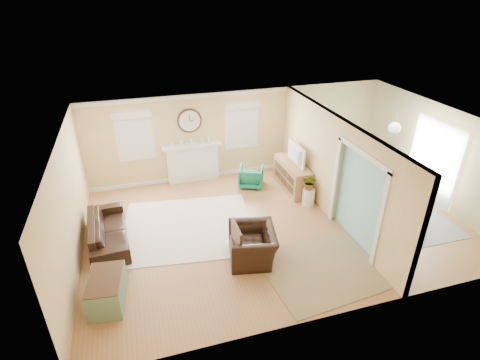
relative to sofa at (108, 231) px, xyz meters
name	(u,v)px	position (x,y,z in m)	size (l,w,h in m)	color
floor	(274,224)	(3.91, -0.42, -0.30)	(9.00, 9.00, 0.00)	#A06D3D
wall_back	(240,133)	(3.91, 2.58, 1.00)	(9.00, 0.02, 2.60)	tan
wall_front	(344,258)	(3.91, -3.42, 1.00)	(9.00, 0.02, 2.60)	tan
wall_left	(69,207)	(-0.59, -0.42, 1.00)	(0.02, 6.00, 2.60)	tan
wall_right	(437,155)	(8.41, -0.42, 1.00)	(0.02, 6.00, 2.60)	tan
ceiling	(279,124)	(3.91, -0.42, 2.30)	(9.00, 6.00, 0.02)	white
partition	(329,162)	(5.42, -0.14, 1.06)	(0.17, 6.00, 2.60)	tan
fireplace	(193,162)	(2.41, 2.46, 0.30)	(1.70, 0.30, 1.17)	white
wall_clock	(189,121)	(2.41, 2.55, 1.55)	(0.70, 0.07, 0.70)	#4B2E1B
window_left	(134,133)	(0.86, 2.53, 1.36)	(1.05, 0.13, 1.42)	white
window_right	(242,122)	(3.96, 2.53, 1.36)	(1.05, 0.13, 1.42)	white
french_doors	(433,162)	(8.36, -0.42, 0.80)	(0.06, 1.70, 2.20)	white
pendant	(394,128)	(6.91, -0.42, 1.90)	(0.30, 0.30, 0.55)	gold
rug_cream	(188,227)	(1.83, 0.05, -0.29)	(3.10, 2.68, 0.02)	silver
rug_jute	(323,269)	(4.29, -2.28, -0.29)	(2.42, 1.98, 0.01)	#9E805C
rug_grey	(384,211)	(6.88, -0.69, -0.29)	(2.55, 3.18, 0.01)	gray
sofa	(108,231)	(0.00, 0.00, 0.00)	(2.06, 0.81, 0.60)	black
eames_chair	(252,245)	(2.97, -1.50, 0.06)	(1.10, 0.96, 0.71)	black
green_chair	(251,176)	(3.96, 1.63, 0.01)	(0.66, 0.68, 0.62)	#1A724E
trunk	(107,290)	(0.00, -1.93, -0.01)	(0.73, 1.06, 0.57)	slate
credenza	(292,176)	(5.04, 1.14, 0.10)	(0.53, 1.57, 0.80)	#A47B4E
tv	(293,154)	(5.03, 1.14, 0.78)	(0.98, 0.13, 0.57)	black
garden_stool	(308,197)	(5.10, 0.17, -0.07)	(0.32, 0.32, 0.47)	white
potted_plant	(310,182)	(5.10, 0.17, 0.38)	(0.38, 0.33, 0.43)	#337F33
dining_table	(386,201)	(6.88, -0.69, 0.02)	(1.81, 1.01, 0.64)	#4B2E1B
dining_chair_n	(366,175)	(6.95, 0.41, 0.22)	(0.40, 0.40, 0.89)	gray
dining_chair_s	(413,217)	(6.80, -1.75, 0.20)	(0.47, 0.47, 0.86)	gray
dining_chair_w	(364,198)	(6.17, -0.71, 0.23)	(0.42, 0.42, 0.91)	white
dining_chair_e	(412,189)	(7.63, -0.69, 0.23)	(0.48, 0.48, 0.91)	gray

